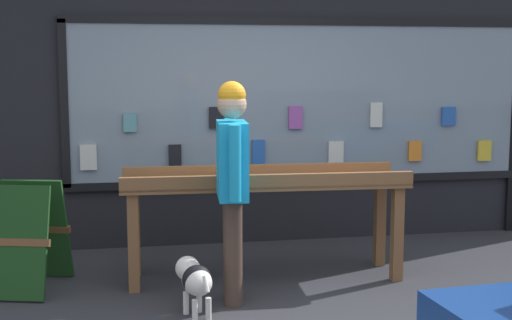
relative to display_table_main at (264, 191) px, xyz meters
name	(u,v)px	position (x,y,z in m)	size (l,w,h in m)	color
ground_plane	(292,319)	(0.00, -1.04, -0.77)	(40.00, 40.00, 0.00)	#2D2D33
shopfront_facade	(248,90)	(0.10, 1.35, 0.82)	(7.90, 0.29, 3.21)	black
display_table_main	(264,191)	(0.00, 0.00, 0.00)	(2.46, 0.74, 0.96)	brown
person_browsing	(232,174)	(-0.37, -0.59, 0.25)	(0.26, 0.68, 1.73)	#4C382D
small_dog	(195,279)	(-0.69, -0.84, -0.49)	(0.28, 0.53, 0.41)	white
sandwich_board_sign	(27,235)	(-1.98, 0.06, -0.31)	(0.69, 0.83, 0.89)	#193F19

